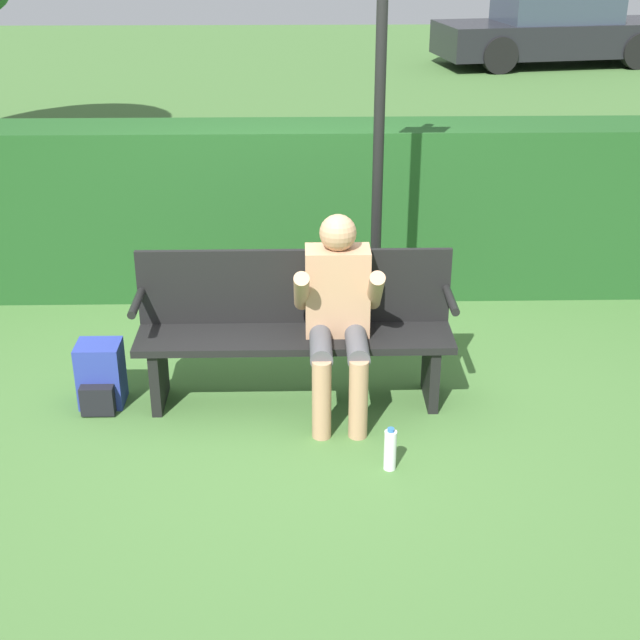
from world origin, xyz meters
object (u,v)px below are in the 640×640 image
(person_seated, at_px, (338,308))
(signpost, at_px, (379,141))
(water_bottle, at_px, (390,450))
(park_bench, at_px, (295,325))
(backpack, at_px, (101,376))
(parked_car, at_px, (554,31))

(person_seated, distance_m, signpost, 1.17)
(signpost, bearing_deg, water_bottle, -90.99)
(park_bench, height_order, water_bottle, park_bench)
(person_seated, bearing_deg, signpost, 70.90)
(backpack, xyz_separation_m, parked_car, (6.19, 13.11, 0.46))
(signpost, height_order, parked_car, signpost)
(backpack, bearing_deg, park_bench, 3.67)
(backpack, xyz_separation_m, water_bottle, (1.70, -0.74, -0.07))
(person_seated, distance_m, backpack, 1.52)
(water_bottle, xyz_separation_m, signpost, (0.03, 1.50, 1.33))
(person_seated, xyz_separation_m, signpost, (0.28, 0.82, 0.79))
(signpost, xyz_separation_m, parked_car, (4.46, 12.35, -0.80))
(signpost, relative_size, parked_car, 0.56)
(person_seated, xyz_separation_m, parked_car, (4.75, 13.17, -0.01))
(water_bottle, height_order, parked_car, parked_car)
(water_bottle, distance_m, signpost, 2.01)
(water_bottle, bearing_deg, signpost, 89.01)
(backpack, height_order, parked_car, parked_car)
(park_bench, relative_size, parked_car, 0.40)
(park_bench, bearing_deg, person_seated, -28.23)
(person_seated, height_order, backpack, person_seated)
(park_bench, distance_m, water_bottle, 1.03)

